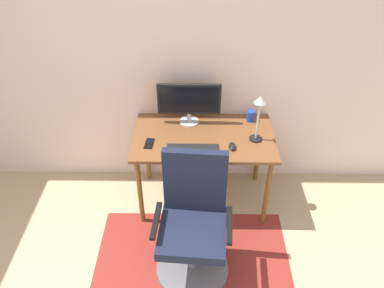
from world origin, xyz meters
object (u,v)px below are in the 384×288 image
office_chair (193,230)px  monitor (189,101)px  computer_mouse (232,146)px  coffee_cup (250,116)px  keyboard (193,149)px  cell_phone (149,143)px  desk (204,143)px  desk_lamp (259,110)px

office_chair → monitor: bearing=96.8°
computer_mouse → coffee_cup: (0.19, 0.41, 0.03)m
keyboard → cell_phone: keyboard is taller
cell_phone → keyboard: bearing=-7.0°
monitor → coffee_cup: bearing=3.3°
keyboard → coffee_cup: coffee_cup is taller
computer_mouse → coffee_cup: 0.46m
coffee_cup → office_chair: (-0.51, -1.01, -0.39)m
monitor → office_chair: (0.05, -0.98, -0.57)m
desk → desk_lamp: size_ratio=2.89×
computer_mouse → cell_phone: bearing=176.3°
desk → desk_lamp: (0.44, -0.04, 0.37)m
desk_lamp → cell_phone: bearing=-175.2°
monitor → cell_phone: (-0.34, -0.33, -0.22)m
desk → keyboard: keyboard is taller
desk → cell_phone: size_ratio=8.77×
computer_mouse → desk_lamp: 0.37m
keyboard → computer_mouse: (0.33, 0.03, 0.01)m
desk → office_chair: bearing=-96.3°
desk → monitor: bearing=121.5°
desk → cell_phone: 0.49m
computer_mouse → desk_lamp: bearing=30.3°
coffee_cup → office_chair: 1.20m
coffee_cup → desk_lamp: size_ratio=0.24×
desk_lamp → coffee_cup: bearing=93.1°
keyboard → office_chair: bearing=-88.8°
computer_mouse → cell_phone: computer_mouse is taller
keyboard → office_chair: office_chair is taller
computer_mouse → desk_lamp: desk_lamp is taller
desk → monitor: (-0.13, 0.21, 0.31)m
coffee_cup → cell_phone: (-0.89, -0.37, -0.05)m
desk → computer_mouse: computer_mouse is taller
desk → monitor: 0.40m
cell_phone → office_chair: 0.82m
monitor → coffee_cup: (0.56, 0.03, -0.18)m
monitor → office_chair: 1.13m
desk → coffee_cup: coffee_cup is taller
keyboard → coffee_cup: bearing=40.5°
cell_phone → desk_lamp: size_ratio=0.33×
coffee_cup → monitor: bearing=-176.7°
monitor → desk_lamp: (0.57, -0.26, 0.06)m
desk_lamp → keyboard: bearing=-163.8°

